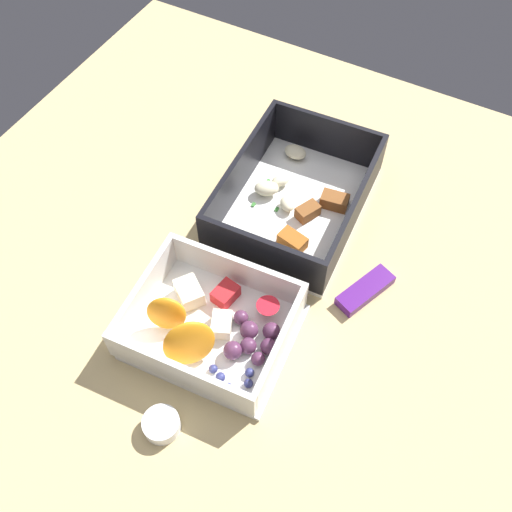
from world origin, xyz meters
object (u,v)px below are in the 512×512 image
Objects in this scene: pasta_container at (295,199)px; paper_cup_liner at (162,425)px; candy_bar at (365,290)px; fruit_bowl at (212,325)px.

paper_cup_liner is at bearing -2.12° from pasta_container.
candy_bar is 25.53cm from paper_cup_liner.
paper_cup_liner is at bearing 4.73° from fruit_bowl.
pasta_container reaches higher than candy_bar.
pasta_container is 6.05× the size of paper_cup_liner.
fruit_bowl is 4.80× the size of paper_cup_liner.
pasta_container reaches higher than paper_cup_liner.
fruit_bowl is at bearing -4.05° from pasta_container.
fruit_bowl reaches higher than candy_bar.
pasta_container is 29.73cm from paper_cup_liner.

